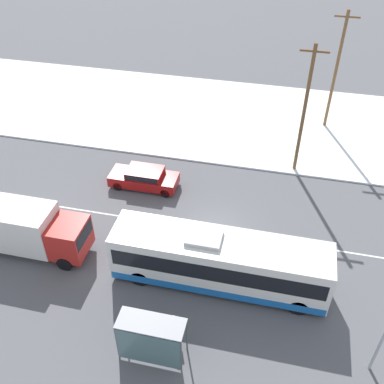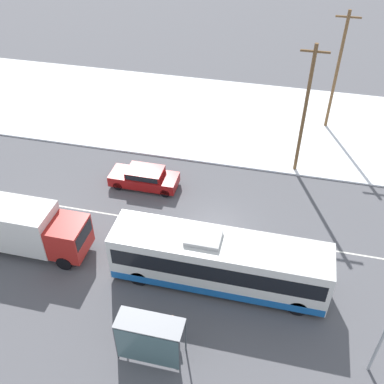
# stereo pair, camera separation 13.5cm
# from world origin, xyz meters

# --- Properties ---
(ground_plane) EXTENTS (120.00, 120.00, 0.00)m
(ground_plane) POSITION_xyz_m (0.00, 0.00, 0.00)
(ground_plane) COLOR #56565B
(snow_lot) EXTENTS (80.00, 13.87, 0.12)m
(snow_lot) POSITION_xyz_m (0.00, 13.90, 0.06)
(snow_lot) COLOR white
(snow_lot) RESTS_ON ground_plane
(lane_marking_center) EXTENTS (60.00, 0.12, 0.00)m
(lane_marking_center) POSITION_xyz_m (0.00, 0.00, 0.00)
(lane_marking_center) COLOR silver
(lane_marking_center) RESTS_ON ground_plane
(city_bus) EXTENTS (11.40, 2.57, 3.26)m
(city_bus) POSITION_xyz_m (1.01, -3.80, 1.59)
(city_bus) COLOR white
(city_bus) RESTS_ON ground_plane
(box_truck) EXTENTS (7.41, 2.30, 3.05)m
(box_truck) POSITION_xyz_m (-10.40, -3.85, 1.69)
(box_truck) COLOR silver
(box_truck) RESTS_ON ground_plane
(sedan_car) EXTENTS (4.64, 1.80, 1.41)m
(sedan_car) POSITION_xyz_m (-5.45, 3.33, 0.78)
(sedan_car) COLOR maroon
(sedan_car) RESTS_ON ground_plane
(pedestrian_at_stop) EXTENTS (0.60, 0.27, 1.67)m
(pedestrian_at_stop) POSITION_xyz_m (-0.45, -7.71, 1.02)
(pedestrian_at_stop) COLOR #23232D
(pedestrian_at_stop) RESTS_ON ground_plane
(bus_shelter) EXTENTS (3.06, 1.20, 2.40)m
(bus_shelter) POSITION_xyz_m (-1.18, -9.04, 1.68)
(bus_shelter) COLOR gray
(bus_shelter) RESTS_ON ground_plane
(utility_pole_roadside) EXTENTS (1.80, 0.24, 9.33)m
(utility_pole_roadside) POSITION_xyz_m (4.51, 7.61, 4.86)
(utility_pole_roadside) COLOR brown
(utility_pole_roadside) RESTS_ON ground_plane
(utility_pole_snowlot) EXTENTS (1.80, 0.24, 9.42)m
(utility_pole_snowlot) POSITION_xyz_m (6.65, 14.40, 4.90)
(utility_pole_snowlot) COLOR brown
(utility_pole_snowlot) RESTS_ON ground_plane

